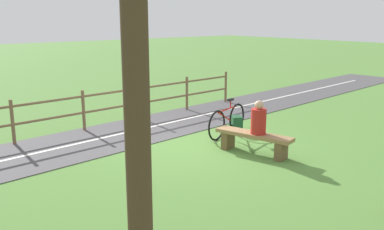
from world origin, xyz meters
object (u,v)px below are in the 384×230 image
(person_seated, at_px, (259,120))
(bicycle, at_px, (227,121))
(bench, at_px, (254,139))
(backpack, at_px, (236,124))
(tree_near_bench, at_px, (139,51))

(person_seated, distance_m, bicycle, 1.59)
(bench, height_order, person_seated, person_seated)
(bench, relative_size, person_seated, 2.46)
(person_seated, xyz_separation_m, bicycle, (1.46, -0.50, -0.38))
(backpack, bearing_deg, person_seated, 149.79)
(bench, distance_m, bicycle, 1.46)
(person_seated, distance_m, backpack, 1.90)
(bicycle, height_order, backpack, bicycle)
(bench, bearing_deg, person_seated, 180.00)
(bench, xyz_separation_m, tree_near_bench, (-2.28, 4.22, 2.23))
(bicycle, xyz_separation_m, backpack, (0.10, -0.41, -0.18))
(bench, relative_size, backpack, 4.20)
(tree_near_bench, bearing_deg, person_seated, -62.76)
(tree_near_bench, bearing_deg, bench, -61.61)
(backpack, xyz_separation_m, tree_near_bench, (-3.75, 5.16, 2.34))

